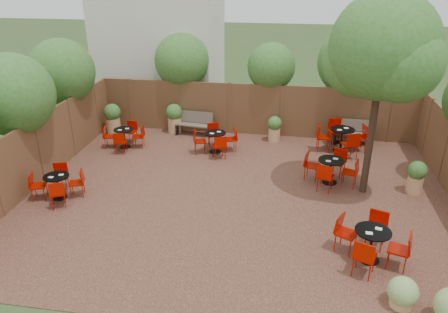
# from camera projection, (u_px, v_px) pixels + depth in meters

# --- Properties ---
(ground) EXTENTS (80.00, 80.00, 0.00)m
(ground) POSITION_uv_depth(u_px,v_px,m) (238.00, 196.00, 12.39)
(ground) COLOR #354F23
(ground) RESTS_ON ground
(courtyard_paving) EXTENTS (12.00, 10.00, 0.02)m
(courtyard_paving) POSITION_uv_depth(u_px,v_px,m) (238.00, 196.00, 12.38)
(courtyard_paving) COLOR #371B16
(courtyard_paving) RESTS_ON ground
(fence_back) EXTENTS (12.00, 0.08, 2.00)m
(fence_back) POSITION_uv_depth(u_px,v_px,m) (255.00, 110.00, 16.49)
(fence_back) COLOR #4E341D
(fence_back) RESTS_ON ground
(fence_left) EXTENTS (0.08, 10.00, 2.00)m
(fence_left) POSITION_uv_depth(u_px,v_px,m) (39.00, 151.00, 12.85)
(fence_left) COLOR #4E341D
(fence_left) RESTS_ON ground
(neighbour_building) EXTENTS (5.00, 4.00, 8.00)m
(neighbour_building) POSITION_uv_depth(u_px,v_px,m) (160.00, 17.00, 18.62)
(neighbour_building) COLOR beige
(neighbour_building) RESTS_ON ground
(overhang_foliage) EXTENTS (15.36, 10.68, 2.61)m
(overhang_foliage) POSITION_uv_depth(u_px,v_px,m) (192.00, 78.00, 14.14)
(overhang_foliage) COLOR #306420
(overhang_foliage) RESTS_ON ground
(courtyard_tree) EXTENTS (2.89, 2.81, 5.57)m
(courtyard_tree) POSITION_uv_depth(u_px,v_px,m) (383.00, 53.00, 10.99)
(courtyard_tree) COLOR black
(courtyard_tree) RESTS_ON courtyard_paving
(park_bench_left) EXTENTS (1.47, 0.64, 0.88)m
(park_bench_left) POSITION_uv_depth(u_px,v_px,m) (195.00, 123.00, 16.70)
(park_bench_left) COLOR brown
(park_bench_left) RESTS_ON courtyard_paving
(park_bench_right) EXTENTS (1.45, 0.50, 0.89)m
(park_bench_right) POSITION_uv_depth(u_px,v_px,m) (353.00, 132.00, 15.83)
(park_bench_right) COLOR brown
(park_bench_right) RESTS_ON courtyard_paving
(bistro_tables) EXTENTS (9.83, 7.94, 0.96)m
(bistro_tables) POSITION_uv_depth(u_px,v_px,m) (255.00, 163.00, 13.38)
(bistro_tables) COLOR black
(bistro_tables) RESTS_ON courtyard_paving
(planters) EXTENTS (11.07, 4.25, 1.17)m
(planters) POSITION_uv_depth(u_px,v_px,m) (206.00, 128.00, 15.82)
(planters) COLOR tan
(planters) RESTS_ON courtyard_paving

